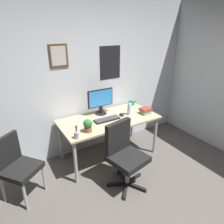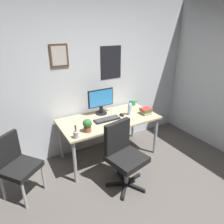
{
  "view_description": "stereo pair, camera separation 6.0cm",
  "coord_description": "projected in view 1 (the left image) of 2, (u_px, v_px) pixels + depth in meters",
  "views": [
    {
      "loc": [
        -1.26,
        -0.92,
        2.13
      ],
      "look_at": [
        0.24,
        1.57,
        0.88
      ],
      "focal_mm": 32.18,
      "sensor_mm": 36.0,
      "label": 1
    },
    {
      "loc": [
        -1.21,
        -0.95,
        2.13
      ],
      "look_at": [
        0.24,
        1.57,
        0.88
      ],
      "focal_mm": 32.18,
      "sensor_mm": 36.0,
      "label": 2
    }
  ],
  "objects": [
    {
      "name": "wall_back",
      "position": [
        82.0,
        80.0,
        3.34
      ],
      "size": [
        4.4,
        0.1,
        2.6
      ],
      "color": "silver",
      "rests_on": "ground_plane"
    },
    {
      "name": "computer_mouse",
      "position": [
        122.0,
        115.0,
        3.39
      ],
      "size": [
        0.06,
        0.11,
        0.04
      ],
      "color": "black",
      "rests_on": "desk"
    },
    {
      "name": "pen_cup",
      "position": [
        77.0,
        135.0,
        2.7
      ],
      "size": [
        0.07,
        0.07,
        0.2
      ],
      "color": "#9EA0A5",
      "rests_on": "desk"
    },
    {
      "name": "side_chair",
      "position": [
        16.0,
        164.0,
        2.57
      ],
      "size": [
        0.59,
        0.59,
        0.88
      ],
      "color": "black",
      "rests_on": "ground_plane"
    },
    {
      "name": "water_bottle",
      "position": [
        129.0,
        109.0,
        3.41
      ],
      "size": [
        0.07,
        0.07,
        0.25
      ],
      "color": "silver",
      "rests_on": "desk"
    },
    {
      "name": "keyboard",
      "position": [
        107.0,
        119.0,
        3.24
      ],
      "size": [
        0.43,
        0.15,
        0.03
      ],
      "color": "black",
      "rests_on": "desk"
    },
    {
      "name": "potted_plant",
      "position": [
        88.0,
        125.0,
        2.84
      ],
      "size": [
        0.13,
        0.13,
        0.2
      ],
      "color": "brown",
      "rests_on": "desk"
    },
    {
      "name": "desk",
      "position": [
        109.0,
        122.0,
        3.33
      ],
      "size": [
        1.61,
        0.8,
        0.73
      ],
      "color": "tan",
      "rests_on": "ground_plane"
    },
    {
      "name": "monitor",
      "position": [
        101.0,
        101.0,
        3.39
      ],
      "size": [
        0.46,
        0.2,
        0.43
      ],
      "color": "black",
      "rests_on": "desk"
    },
    {
      "name": "coffee_mug_near",
      "position": [
        133.0,
        103.0,
        3.85
      ],
      "size": [
        0.13,
        0.09,
        0.09
      ],
      "color": "#2D8C59",
      "rests_on": "desk"
    },
    {
      "name": "office_chair",
      "position": [
        124.0,
        152.0,
        2.77
      ],
      "size": [
        0.58,
        0.57,
        0.95
      ],
      "color": "black",
      "rests_on": "ground_plane"
    },
    {
      "name": "book_stack_left",
      "position": [
        145.0,
        111.0,
        3.47
      ],
      "size": [
        0.18,
        0.17,
        0.1
      ],
      "color": "gray",
      "rests_on": "desk"
    }
  ]
}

